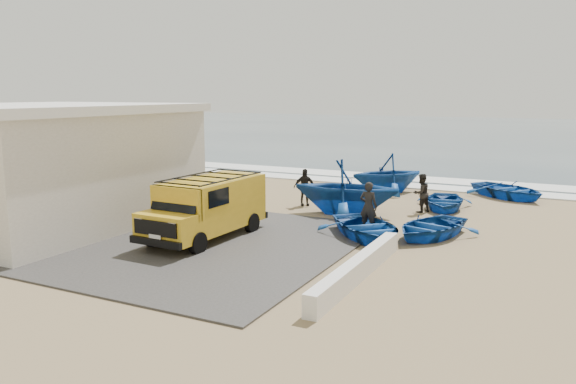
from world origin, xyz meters
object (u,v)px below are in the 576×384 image
at_px(parapet, 358,269).
at_px(fisherman_front, 368,207).
at_px(building, 42,164).
at_px(fisherman_middle, 421,193).
at_px(boat_mid_left, 346,187).
at_px(boat_near_right, 430,227).
at_px(boat_mid_right, 444,201).
at_px(fisherman_back, 304,187).
at_px(boat_near_left, 367,228).
at_px(boat_far_right, 508,190).
at_px(boat_far_left, 387,173).
at_px(van, 207,206).

distance_m(parapet, fisherman_front, 5.22).
relative_size(building, fisherman_middle, 6.08).
bearing_deg(boat_mid_left, boat_near_right, -129.27).
distance_m(boat_mid_right, fisherman_middle, 1.29).
distance_m(fisherman_middle, fisherman_back, 4.80).
bearing_deg(fisherman_middle, fisherman_front, 21.82).
distance_m(boat_near_left, boat_far_right, 10.37).
xyz_separation_m(boat_near_right, boat_far_left, (-3.76, 7.58, 0.59)).
distance_m(boat_mid_right, boat_far_left, 4.33).
bearing_deg(boat_mid_left, boat_far_right, -49.11).
height_order(building, fisherman_back, building).
bearing_deg(building, fisherman_back, 44.17).
relative_size(van, boat_far_right, 1.30).
xyz_separation_m(parapet, boat_near_right, (0.69, 5.09, 0.08)).
bearing_deg(parapet, building, 175.42).
distance_m(van, boat_far_right, 14.52).
height_order(boat_far_right, fisherman_middle, fisherman_middle).
distance_m(boat_near_right, boat_mid_right, 4.82).
height_order(parapet, fisherman_front, fisherman_front).
distance_m(boat_far_right, fisherman_middle, 5.61).
height_order(parapet, fisherman_back, fisherman_back).
relative_size(building, boat_near_left, 2.59).
bearing_deg(boat_mid_right, van, -135.97).
bearing_deg(boat_near_left, building, 150.80).
height_order(building, van, building).
distance_m(boat_near_right, boat_far_left, 8.48).
relative_size(van, boat_near_left, 1.32).
bearing_deg(fisherman_middle, building, -22.04).
xyz_separation_m(boat_far_left, fisherman_back, (-2.19, -4.64, -0.16)).
relative_size(boat_near_left, boat_far_left, 1.02).
bearing_deg(parapet, fisherman_middle, 93.41).
distance_m(building, van, 6.84).
xyz_separation_m(building, van, (6.72, 0.68, -1.07)).
bearing_deg(boat_near_left, boat_mid_right, 34.24).
relative_size(van, fisherman_middle, 3.11).
xyz_separation_m(boat_near_right, boat_mid_right, (-0.51, 4.79, -0.02)).
distance_m(boat_mid_right, fisherman_front, 5.17).
bearing_deg(fisherman_back, van, -131.03).
xyz_separation_m(parapet, van, (-5.78, 1.68, 0.82)).
xyz_separation_m(boat_mid_left, boat_far_right, (5.35, 6.52, -0.69)).
height_order(parapet, boat_far_right, boat_far_right).
relative_size(parapet, boat_near_right, 1.77).
xyz_separation_m(boat_far_right, fisherman_middle, (-2.80, -4.84, 0.39)).
relative_size(parapet, van, 1.25).
distance_m(building, fisherman_front, 11.86).
xyz_separation_m(parapet, boat_mid_right, (0.18, 9.89, 0.06)).
distance_m(boat_far_left, fisherman_front, 7.86).
xyz_separation_m(van, fisherman_back, (0.52, 6.36, -0.31)).
bearing_deg(fisherman_back, fisherman_middle, -25.97).
height_order(parapet, boat_mid_left, boat_mid_left).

